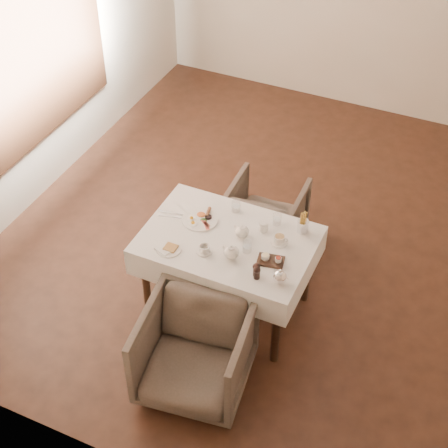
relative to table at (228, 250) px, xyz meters
name	(u,v)px	position (x,y,z in m)	size (l,w,h in m)	color
room	(38,25)	(-2.23, 0.96, 0.96)	(5.00, 5.00, 5.00)	black
table	(228,250)	(0.00, 0.00, 0.00)	(1.28, 0.88, 0.75)	black
armchair_near	(195,352)	(0.10, -0.77, -0.29)	(0.74, 0.77, 0.70)	#483F34
armchair_far	(265,214)	(-0.03, 0.88, -0.34)	(0.63, 0.65, 0.59)	#483F34
breakfast_plate	(200,219)	(-0.28, 0.11, 0.13)	(0.28, 0.28, 0.04)	white
side_plate	(168,249)	(-0.35, -0.29, 0.12)	(0.19, 0.18, 0.02)	white
teapot_centre	(242,231)	(0.09, 0.06, 0.17)	(0.14, 0.11, 0.12)	white
teapot_front	(231,251)	(0.11, -0.17, 0.18)	(0.15, 0.12, 0.12)	white
creamer	(264,226)	(0.21, 0.19, 0.16)	(0.07, 0.07, 0.08)	white
teacup_near	(204,249)	(-0.10, -0.20, 0.14)	(0.12, 0.12, 0.06)	white
teacup_far	(279,240)	(0.36, 0.12, 0.14)	(0.13, 0.13, 0.06)	white
glass_left	(236,206)	(-0.08, 0.32, 0.16)	(0.07, 0.07, 0.10)	silver
glass_mid	(247,247)	(0.18, -0.07, 0.16)	(0.07, 0.07, 0.09)	silver
glass_right	(277,219)	(0.27, 0.31, 0.16)	(0.07, 0.07, 0.09)	silver
condiment_board	(271,260)	(0.38, -0.10, 0.13)	(0.21, 0.16, 0.05)	black
pepper_mill_left	(256,270)	(0.34, -0.27, 0.17)	(0.06, 0.06, 0.11)	black
pepper_mill_right	(257,272)	(0.35, -0.29, 0.17)	(0.05, 0.05, 0.11)	black
silver_pot	(280,276)	(0.51, -0.26, 0.18)	(0.12, 0.10, 0.13)	white
fries_cup	(303,223)	(0.48, 0.31, 0.20)	(0.09, 0.09, 0.18)	silver
cutlery_fork	(170,213)	(-0.53, 0.08, 0.12)	(0.02, 0.20, 0.00)	silver
cutlery_knife	(170,216)	(-0.51, 0.04, 0.12)	(0.01, 0.19, 0.00)	silver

